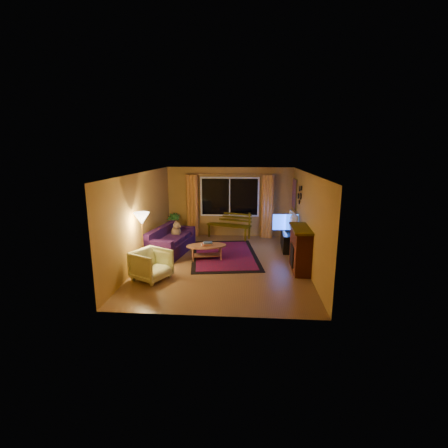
# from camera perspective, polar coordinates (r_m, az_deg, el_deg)

# --- Properties ---
(floor) EXTENTS (4.50, 6.00, 0.02)m
(floor) POSITION_cam_1_polar(r_m,az_deg,el_deg) (9.16, -0.14, -6.90)
(floor) COLOR brown
(floor) RESTS_ON ground
(ceiling) EXTENTS (4.50, 6.00, 0.02)m
(ceiling) POSITION_cam_1_polar(r_m,az_deg,el_deg) (8.64, -0.15, 9.04)
(ceiling) COLOR white
(ceiling) RESTS_ON ground
(wall_back) EXTENTS (4.50, 0.02, 2.50)m
(wall_back) POSITION_cam_1_polar(r_m,az_deg,el_deg) (11.77, 1.01, 3.87)
(wall_back) COLOR #B38439
(wall_back) RESTS_ON ground
(wall_left) EXTENTS (0.02, 6.00, 2.50)m
(wall_left) POSITION_cam_1_polar(r_m,az_deg,el_deg) (9.27, -14.22, 1.03)
(wall_left) COLOR #B38439
(wall_left) RESTS_ON ground
(wall_right) EXTENTS (0.02, 6.00, 2.50)m
(wall_right) POSITION_cam_1_polar(r_m,az_deg,el_deg) (8.93, 14.47, 0.58)
(wall_right) COLOR #B38439
(wall_right) RESTS_ON ground
(window) EXTENTS (2.00, 0.02, 1.30)m
(window) POSITION_cam_1_polar(r_m,az_deg,el_deg) (11.68, 1.00, 4.79)
(window) COLOR black
(window) RESTS_ON wall_back
(curtain_rod) EXTENTS (3.20, 0.03, 0.03)m
(curtain_rod) POSITION_cam_1_polar(r_m,az_deg,el_deg) (11.55, 1.00, 8.70)
(curtain_rod) COLOR #BF8C3F
(curtain_rod) RESTS_ON wall_back
(curtain_left) EXTENTS (0.36, 0.36, 2.24)m
(curtain_left) POSITION_cam_1_polar(r_m,az_deg,el_deg) (11.82, -5.59, 3.21)
(curtain_left) COLOR orange
(curtain_left) RESTS_ON ground
(curtain_right) EXTENTS (0.36, 0.36, 2.24)m
(curtain_right) POSITION_cam_1_polar(r_m,az_deg,el_deg) (11.66, 7.62, 3.03)
(curtain_right) COLOR orange
(curtain_right) RESTS_ON ground
(bench) EXTENTS (1.63, 0.99, 0.47)m
(bench) POSITION_cam_1_polar(r_m,az_deg,el_deg) (11.65, 0.88, -1.31)
(bench) COLOR #443802
(bench) RESTS_ON ground
(potted_plant) EXTENTS (0.50, 0.50, 0.88)m
(potted_plant) POSITION_cam_1_polar(r_m,az_deg,el_deg) (11.82, -8.85, -0.25)
(potted_plant) COLOR #235B1E
(potted_plant) RESTS_ON ground
(sofa) EXTENTS (1.18, 2.10, 0.80)m
(sofa) POSITION_cam_1_polar(r_m,az_deg,el_deg) (10.01, -9.24, -2.87)
(sofa) COLOR #250C33
(sofa) RESTS_ON ground
(dog) EXTENTS (0.39, 0.48, 0.48)m
(dog) POSITION_cam_1_polar(r_m,az_deg,el_deg) (10.36, -8.44, -0.97)
(dog) COLOR olive
(dog) RESTS_ON sofa
(armchair) EXTENTS (1.01, 1.03, 0.81)m
(armchair) POSITION_cam_1_polar(r_m,az_deg,el_deg) (8.11, -12.67, -6.79)
(armchair) COLOR beige
(armchair) RESTS_ON ground
(floor_lamp) EXTENTS (0.34, 0.34, 1.56)m
(floor_lamp) POSITION_cam_1_polar(r_m,az_deg,el_deg) (8.56, -14.06, -3.15)
(floor_lamp) COLOR #BF8C3F
(floor_lamp) RESTS_ON ground
(rug) EXTENTS (2.35, 3.29, 0.02)m
(rug) POSITION_cam_1_polar(r_m,az_deg,el_deg) (9.81, 0.02, -5.43)
(rug) COLOR maroon
(rug) RESTS_ON ground
(coffee_table) EXTENTS (1.37, 1.37, 0.42)m
(coffee_table) POSITION_cam_1_polar(r_m,az_deg,el_deg) (9.42, -3.10, -4.95)
(coffee_table) COLOR #A36844
(coffee_table) RESTS_ON ground
(tv_console) EXTENTS (0.48, 1.35, 0.56)m
(tv_console) POSITION_cam_1_polar(r_m,az_deg,el_deg) (10.56, 11.34, -2.82)
(tv_console) COLOR black
(tv_console) RESTS_ON ground
(television) EXTENTS (0.21, 1.09, 0.63)m
(television) POSITION_cam_1_polar(r_m,az_deg,el_deg) (10.42, 11.48, 0.31)
(television) COLOR black
(television) RESTS_ON tv_console
(fireplace) EXTENTS (0.40, 1.20, 1.10)m
(fireplace) POSITION_cam_1_polar(r_m,az_deg,el_deg) (8.69, 13.29, -4.47)
(fireplace) COLOR maroon
(fireplace) RESTS_ON ground
(mirror_cluster) EXTENTS (0.06, 0.60, 0.56)m
(mirror_cluster) POSITION_cam_1_polar(r_m,az_deg,el_deg) (10.10, 13.11, 5.20)
(mirror_cluster) COLOR black
(mirror_cluster) RESTS_ON wall_right
(painting) EXTENTS (0.04, 0.76, 0.96)m
(painting) POSITION_cam_1_polar(r_m,az_deg,el_deg) (11.24, 12.26, 5.22)
(painting) COLOR #CA4414
(painting) RESTS_ON wall_right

